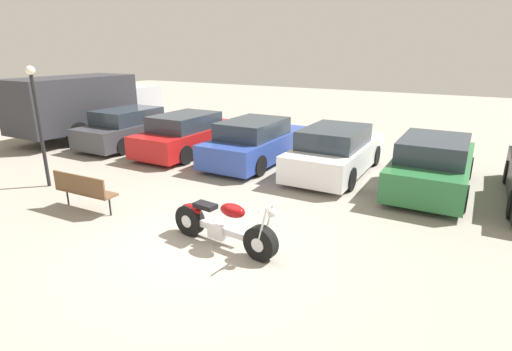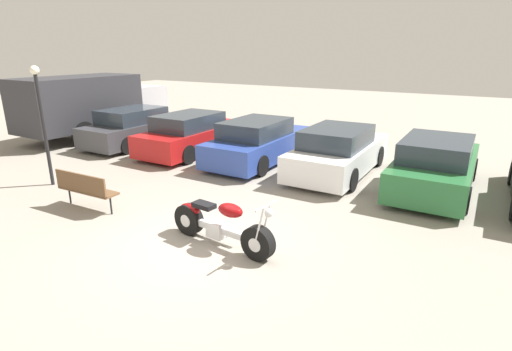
{
  "view_description": "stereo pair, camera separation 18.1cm",
  "coord_description": "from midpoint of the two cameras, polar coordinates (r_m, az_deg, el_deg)",
  "views": [
    {
      "loc": [
        4.22,
        -5.43,
        3.53
      ],
      "look_at": [
        0.12,
        1.9,
        0.85
      ],
      "focal_mm": 28.0,
      "sensor_mm": 36.0,
      "label": 1
    },
    {
      "loc": [
        4.38,
        -5.34,
        3.53
      ],
      "look_at": [
        0.12,
        1.9,
        0.85
      ],
      "focal_mm": 28.0,
      "sensor_mm": 36.0,
      "label": 2
    }
  ],
  "objects": [
    {
      "name": "delivery_truck",
      "position": [
        18.04,
        -22.08,
        9.63
      ],
      "size": [
        2.26,
        6.38,
        2.48
      ],
      "color": "#2D2D33",
      "rests_on": "ground_plane"
    },
    {
      "name": "ground_plane",
      "position": [
        7.74,
        -7.36,
        -9.58
      ],
      "size": [
        60.0,
        60.0,
        0.0
      ],
      "primitive_type": "plane",
      "color": "gray"
    },
    {
      "name": "parked_car_blue",
      "position": [
        12.88,
        0.81,
        4.79
      ],
      "size": [
        1.85,
        4.4,
        1.39
      ],
      "color": "#2D479E",
      "rests_on": "ground_plane"
    },
    {
      "name": "parked_car_dark_grey",
      "position": [
        15.97,
        -16.31,
        6.61
      ],
      "size": [
        1.85,
        4.4,
        1.39
      ],
      "color": "#3D3D42",
      "rests_on": "ground_plane"
    },
    {
      "name": "park_bench",
      "position": [
        9.74,
        -22.78,
        -1.56
      ],
      "size": [
        1.59,
        0.45,
        0.89
      ],
      "color": "brown",
      "rests_on": "ground_plane"
    },
    {
      "name": "parked_car_white",
      "position": [
        11.9,
        12.1,
        3.31
      ],
      "size": [
        1.85,
        4.4,
        1.39
      ],
      "color": "white",
      "rests_on": "ground_plane"
    },
    {
      "name": "lamp_post",
      "position": [
        11.71,
        -27.95,
        8.04
      ],
      "size": [
        0.23,
        0.23,
        3.13
      ],
      "color": "black",
      "rests_on": "ground_plane"
    },
    {
      "name": "parked_car_red",
      "position": [
        14.26,
        -8.68,
        5.86
      ],
      "size": [
        1.85,
        4.4,
        1.39
      ],
      "color": "red",
      "rests_on": "ground_plane"
    },
    {
      "name": "motorcycle",
      "position": [
        7.46,
        -4.48,
        -7.12
      ],
      "size": [
        2.33,
        0.71,
        1.07
      ],
      "color": "black",
      "rests_on": "ground_plane"
    },
    {
      "name": "parked_car_green",
      "position": [
        11.29,
        24.66,
        1.28
      ],
      "size": [
        1.85,
        4.4,
        1.39
      ],
      "color": "#286B38",
      "rests_on": "ground_plane"
    }
  ]
}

